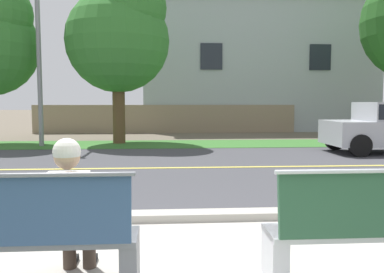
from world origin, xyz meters
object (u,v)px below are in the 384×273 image
object	(u,v)px
bench_left	(22,238)
shade_tree_left	(121,33)
bench_right	(376,230)
seated_person_white	(71,205)
streetlamp	(40,26)

from	to	relation	value
bench_left	shade_tree_left	bearing A→B (deg)	92.06
bench_right	shade_tree_left	size ratio (longest dim) A/B	0.30
shade_tree_left	seated_person_white	bearing A→B (deg)	-86.17
seated_person_white	streetlamp	world-z (taller)	streetlamp
bench_left	seated_person_white	world-z (taller)	seated_person_white
bench_right	seated_person_white	xyz separation A→B (m)	(-2.58, 0.17, 0.22)
bench_left	bench_right	world-z (taller)	same
streetlamp	bench_left	bearing A→B (deg)	-74.39
seated_person_white	streetlamp	distance (m)	12.08
seated_person_white	streetlamp	size ratio (longest dim) A/B	0.17
streetlamp	shade_tree_left	distance (m)	2.77
bench_right	seated_person_white	world-z (taller)	seated_person_white
bench_left	seated_person_white	xyz separation A→B (m)	(0.35, 0.17, 0.22)
bench_right	streetlamp	bearing A→B (deg)	118.44
seated_person_white	shade_tree_left	xyz separation A→B (m)	(-0.78, 11.60, 3.37)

